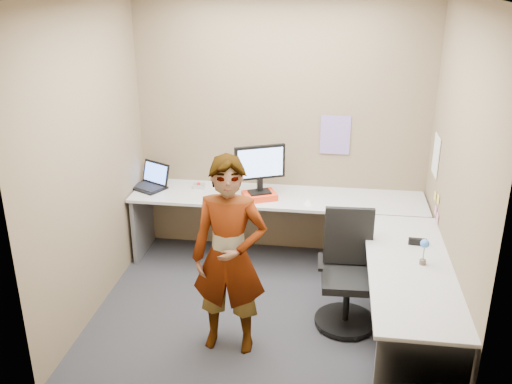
# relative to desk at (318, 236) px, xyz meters

# --- Properties ---
(ground) EXTENTS (3.00, 3.00, 0.00)m
(ground) POSITION_rel_desk_xyz_m (-0.44, -0.39, -0.59)
(ground) COLOR black
(ground) RESTS_ON ground
(wall_back) EXTENTS (3.00, 0.00, 3.00)m
(wall_back) POSITION_rel_desk_xyz_m (-0.44, 0.91, 0.76)
(wall_back) COLOR brown
(wall_back) RESTS_ON ground
(wall_right) EXTENTS (0.00, 2.70, 2.70)m
(wall_right) POSITION_rel_desk_xyz_m (1.06, -0.39, 0.76)
(wall_right) COLOR brown
(wall_right) RESTS_ON ground
(wall_left) EXTENTS (0.00, 2.70, 2.70)m
(wall_left) POSITION_rel_desk_xyz_m (-1.94, -0.39, 0.76)
(wall_left) COLOR brown
(wall_left) RESTS_ON ground
(desk) EXTENTS (2.98, 2.58, 0.73)m
(desk) POSITION_rel_desk_xyz_m (0.00, 0.00, 0.00)
(desk) COLOR #A3A3A3
(desk) RESTS_ON ground
(paper_ream) EXTENTS (0.39, 0.34, 0.06)m
(paper_ream) POSITION_rel_desk_xyz_m (-0.60, 0.49, 0.17)
(paper_ream) COLOR red
(paper_ream) RESTS_ON desk
(monitor) EXTENTS (0.48, 0.25, 0.48)m
(monitor) POSITION_rel_desk_xyz_m (-0.60, 0.51, 0.49)
(monitor) COLOR black
(monitor) RESTS_ON paper_ream
(laptop) EXTENTS (0.45, 0.43, 0.25)m
(laptop) POSITION_rel_desk_xyz_m (-1.77, 0.65, 0.21)
(laptop) COLOR black
(laptop) RESTS_ON desk
(trackball_mouse) EXTENTS (0.12, 0.08, 0.07)m
(trackball_mouse) POSITION_rel_desk_xyz_m (-1.27, 0.69, 0.17)
(trackball_mouse) COLOR #B7B7BC
(trackball_mouse) RESTS_ON desk
(origami) EXTENTS (0.10, 0.10, 0.06)m
(origami) POSITION_rel_desk_xyz_m (-0.11, 0.41, 0.17)
(origami) COLOR white
(origami) RESTS_ON desk
(stapler) EXTENTS (0.15, 0.05, 0.05)m
(stapler) POSITION_rel_desk_xyz_m (0.84, -0.33, 0.17)
(stapler) COLOR black
(stapler) RESTS_ON desk
(flower) EXTENTS (0.07, 0.07, 0.22)m
(flower) POSITION_rel_desk_xyz_m (0.83, -0.67, 0.28)
(flower) COLOR brown
(flower) RESTS_ON desk
(calendar_purple) EXTENTS (0.30, 0.01, 0.40)m
(calendar_purple) POSITION_rel_desk_xyz_m (0.11, 0.90, 0.71)
(calendar_purple) COLOR #846BB7
(calendar_purple) RESTS_ON wall_back
(calendar_white) EXTENTS (0.01, 0.28, 0.38)m
(calendar_white) POSITION_rel_desk_xyz_m (1.05, 0.51, 0.66)
(calendar_white) COLOR white
(calendar_white) RESTS_ON wall_right
(sticky_note_a) EXTENTS (0.01, 0.07, 0.07)m
(sticky_note_a) POSITION_rel_desk_xyz_m (1.05, 0.16, 0.36)
(sticky_note_a) COLOR #F2E059
(sticky_note_a) RESTS_ON wall_right
(sticky_note_b) EXTENTS (0.01, 0.07, 0.07)m
(sticky_note_b) POSITION_rel_desk_xyz_m (1.05, 0.21, 0.23)
(sticky_note_b) COLOR pink
(sticky_note_b) RESTS_ON wall_right
(sticky_note_c) EXTENTS (0.01, 0.07, 0.07)m
(sticky_note_c) POSITION_rel_desk_xyz_m (1.05, 0.09, 0.21)
(sticky_note_c) COLOR pink
(sticky_note_c) RESTS_ON wall_right
(sticky_note_d) EXTENTS (0.01, 0.07, 0.07)m
(sticky_note_d) POSITION_rel_desk_xyz_m (1.05, 0.31, 0.33)
(sticky_note_d) COLOR #F2E059
(sticky_note_d) RESTS_ON wall_right
(office_chair) EXTENTS (0.53, 0.53, 0.99)m
(office_chair) POSITION_rel_desk_xyz_m (0.27, -0.43, -0.18)
(office_chair) COLOR black
(office_chair) RESTS_ON ground
(person) EXTENTS (0.60, 0.40, 1.61)m
(person) POSITION_rel_desk_xyz_m (-0.65, -0.90, 0.22)
(person) COLOR #999399
(person) RESTS_ON ground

